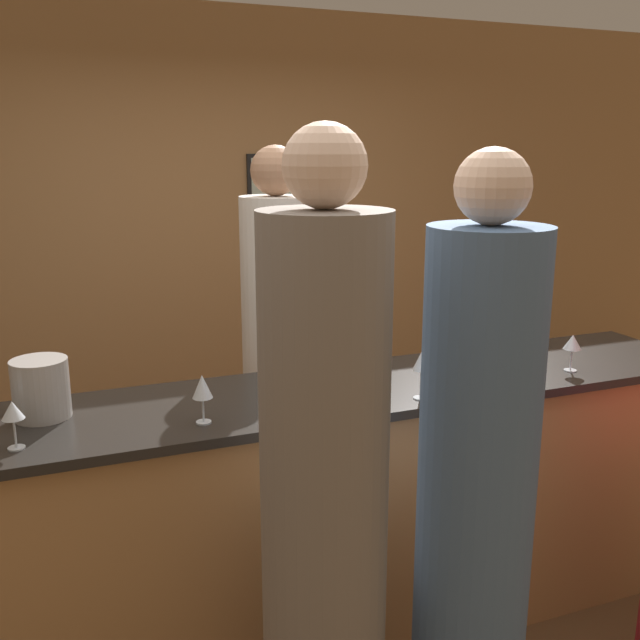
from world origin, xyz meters
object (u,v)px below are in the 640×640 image
object	(u,v)px
bartender	(278,373)
guest_2	(475,507)
ice_bucket	(41,389)
wine_bottle_0	(527,324)
guest_1	(324,519)

from	to	relation	value
bartender	guest_2	distance (m)	1.43
bartender	ice_bucket	xyz separation A→B (m)	(-1.03, -0.57, 0.23)
wine_bottle_0	ice_bucket	world-z (taller)	wine_bottle_0
guest_1	bartender	bearing A→B (deg)	77.13
guest_1	wine_bottle_0	world-z (taller)	guest_1
bartender	guest_1	world-z (taller)	guest_1
guest_2	ice_bucket	size ratio (longest dim) A/B	9.56
guest_2	wine_bottle_0	bearing A→B (deg)	47.13
guest_1	ice_bucket	bearing A→B (deg)	131.72
bartender	guest_1	bearing A→B (deg)	77.13
guest_2	wine_bottle_0	world-z (taller)	guest_2
bartender	wine_bottle_0	distance (m)	1.18
guest_1	wine_bottle_0	size ratio (longest dim) A/B	7.32
guest_1	wine_bottle_0	xyz separation A→B (m)	(1.38, 0.94, 0.22)
guest_2	ice_bucket	distance (m)	1.48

